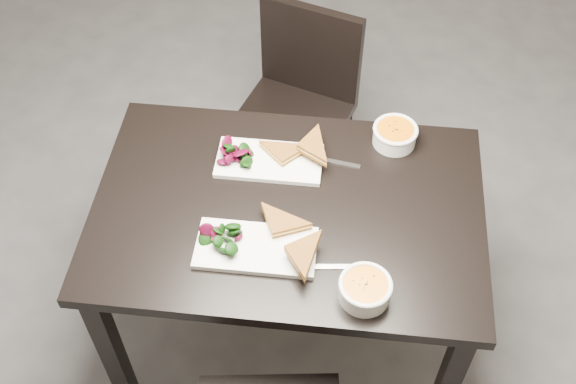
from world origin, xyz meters
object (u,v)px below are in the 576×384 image
object	(u,v)px
table	(288,226)
plate_far	(269,161)
soup_bowl_far	(395,134)
plate_near	(256,248)
soup_bowl_near	(365,289)
chair_far	(299,98)

from	to	relation	value
table	plate_far	size ratio (longest dim) A/B	3.54
table	soup_bowl_far	size ratio (longest dim) A/B	8.12
table	soup_bowl_far	world-z (taller)	soup_bowl_far
table	plate_near	size ratio (longest dim) A/B	3.42
table	soup_bowl_near	distance (m)	0.40
soup_bowl_near	table	bearing A→B (deg)	129.90
soup_bowl_near	chair_far	bearing A→B (deg)	105.03
plate_near	table	bearing A→B (deg)	66.23
chair_far	plate_near	xyz separation A→B (m)	(-0.03, -0.94, 0.27)
plate_near	soup_bowl_near	size ratio (longest dim) A/B	2.35
soup_bowl_near	plate_far	size ratio (longest dim) A/B	0.44
soup_bowl_near	soup_bowl_far	bearing A→B (deg)	83.07
soup_bowl_near	plate_near	bearing A→B (deg)	159.05
plate_near	plate_far	bearing A→B (deg)	90.80
soup_bowl_near	plate_far	distance (m)	0.57
soup_bowl_near	plate_far	world-z (taller)	soup_bowl_near
table	plate_far	bearing A→B (deg)	114.82
table	soup_bowl_far	bearing A→B (deg)	44.30
soup_bowl_far	table	bearing A→B (deg)	-135.70
table	plate_far	xyz separation A→B (m)	(-0.08, 0.17, 0.11)
chair_far	soup_bowl_far	size ratio (longest dim) A/B	5.75
plate_far	table	bearing A→B (deg)	-65.18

